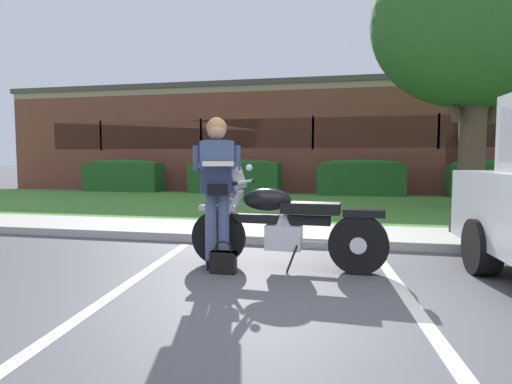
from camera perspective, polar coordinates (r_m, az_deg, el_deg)
ground_plane at (r=3.63m, az=3.37°, el=-15.52°), size 140.00×140.00×0.00m
curb_strip at (r=6.23m, az=7.29°, el=-6.56°), size 60.00×0.20×0.12m
concrete_walk at (r=7.07m, az=7.89°, el=-5.43°), size 60.00×1.50×0.08m
grass_lawn at (r=11.22m, az=9.55°, el=-1.88°), size 60.00×6.90×0.06m
stall_stripe_0 at (r=4.33m, az=-17.82°, el=-12.38°), size 0.53×4.39×0.01m
stall_stripe_1 at (r=3.82m, az=20.71°, el=-14.71°), size 0.53×4.39×0.01m
motorcycle at (r=4.84m, az=4.90°, el=-4.53°), size 2.24×0.82×1.26m
rider_person at (r=4.84m, az=-5.21°, el=1.64°), size 0.55×0.65×1.70m
handbag at (r=4.72m, az=-4.37°, el=-9.03°), size 0.28×0.13×0.36m
shade_tree at (r=12.03m, az=27.27°, el=19.62°), size 4.88×4.88×6.61m
hedge_left at (r=16.79m, az=-17.21°, el=2.16°), size 2.92×0.90×1.24m
hedge_center_left at (r=15.14m, az=-2.84°, el=2.13°), size 3.20×0.90×1.24m
hedge_center_right at (r=14.62m, az=13.72°, el=1.93°), size 2.81×0.90×1.24m
hedge_right at (r=15.34m, az=30.05°, el=1.58°), size 3.23×0.90×1.24m
brick_building at (r=21.49m, az=8.84°, el=6.60°), size 25.38×11.57×4.20m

